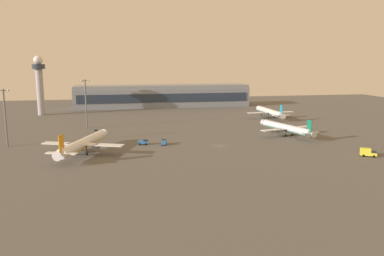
# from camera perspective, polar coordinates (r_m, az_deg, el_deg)

# --- Properties ---
(ground_plane) EXTENTS (416.00, 416.00, 0.00)m
(ground_plane) POSITION_cam_1_polar(r_m,az_deg,el_deg) (161.26, 4.00, -2.66)
(ground_plane) COLOR #56544F
(terminal_building) EXTENTS (129.77, 22.40, 16.40)m
(terminal_building) POSITION_cam_1_polar(r_m,az_deg,el_deg) (295.10, -4.31, 4.70)
(terminal_building) COLOR gray
(terminal_building) RESTS_ON ground
(control_tower) EXTENTS (8.00, 8.00, 37.82)m
(control_tower) POSITION_cam_1_polar(r_m,az_deg,el_deg) (267.27, -21.51, 6.44)
(control_tower) COLOR #A8A8B2
(control_tower) RESTS_ON ground
(airplane_terminal_side) EXTENTS (31.14, 39.55, 10.50)m
(airplane_terminal_side) POSITION_cam_1_polar(r_m,az_deg,el_deg) (152.55, -15.71, -2.23)
(airplane_terminal_side) COLOR white
(airplane_terminal_side) RESTS_ON ground
(airplane_mid_apron) EXTENTS (28.37, 36.13, 9.43)m
(airplane_mid_apron) POSITION_cam_1_polar(r_m,az_deg,el_deg) (187.69, 13.75, -0.01)
(airplane_mid_apron) COLOR silver
(airplane_mid_apron) RESTS_ON ground
(airplane_near_gate) EXTENTS (29.30, 37.69, 9.68)m
(airplane_near_gate) POSITION_cam_1_polar(r_m,az_deg,el_deg) (242.20, 11.44, 2.31)
(airplane_near_gate) COLOR silver
(airplane_near_gate) RESTS_ON ground
(maintenance_van) EXTENTS (4.40, 2.58, 2.25)m
(maintenance_van) POSITION_cam_1_polar(r_m,az_deg,el_deg) (164.55, -7.16, -2.04)
(maintenance_van) COLOR #3372BF
(maintenance_van) RESTS_ON ground
(catering_truck) EXTENTS (6.09, 4.74, 3.05)m
(catering_truck) POSITION_cam_1_polar(r_m,az_deg,el_deg) (157.44, 24.45, -3.28)
(catering_truck) COLOR yellow
(catering_truck) RESTS_ON ground
(pushback_tug) EXTENTS (2.20, 3.29, 2.05)m
(pushback_tug) POSITION_cam_1_polar(r_m,az_deg,el_deg) (193.43, -13.95, -0.48)
(pushback_tug) COLOR gray
(pushback_tug) RESTS_ON ground
(baggage_tractor) EXTENTS (2.64, 4.41, 2.25)m
(baggage_tractor) POSITION_cam_1_polar(r_m,az_deg,el_deg) (163.56, -4.14, -2.06)
(baggage_tractor) COLOR #3372BF
(baggage_tractor) RESTS_ON ground
(apron_light_west) EXTENTS (4.80, 0.90, 23.71)m
(apron_light_west) POSITION_cam_1_polar(r_m,az_deg,el_deg) (175.09, -25.78, 1.91)
(apron_light_west) COLOR slate
(apron_light_west) RESTS_ON ground
(apron_light_east) EXTENTS (4.80, 0.90, 25.30)m
(apron_light_east) POSITION_cam_1_polar(r_m,az_deg,el_deg) (207.93, -15.35, 3.91)
(apron_light_east) COLOR slate
(apron_light_east) RESTS_ON ground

